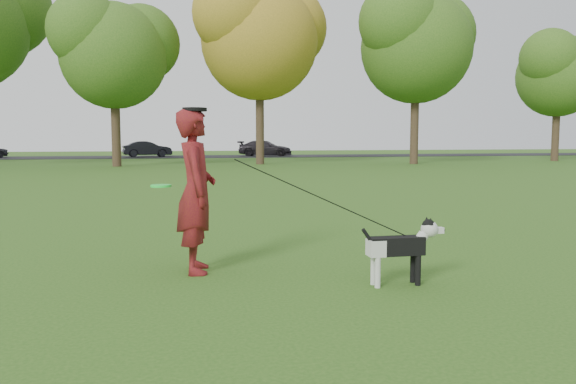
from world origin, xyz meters
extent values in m
plane|color=#285116|center=(0.00, 0.00, 0.00)|extent=(120.00, 120.00, 0.00)
cube|color=black|center=(0.00, 40.00, 0.01)|extent=(120.00, 7.00, 0.02)
imported|color=maroon|center=(-0.85, 0.44, 0.95)|extent=(0.47, 0.71, 1.90)
cube|color=black|center=(1.20, -0.60, 0.42)|extent=(0.60, 0.18, 0.20)
cube|color=silver|center=(0.97, -0.60, 0.41)|extent=(0.17, 0.19, 0.18)
cylinder|color=silver|center=(0.97, -0.66, 0.16)|extent=(0.06, 0.06, 0.33)
cylinder|color=silver|center=(0.97, -0.53, 0.16)|extent=(0.06, 0.06, 0.33)
cylinder|color=black|center=(1.43, -0.66, 0.16)|extent=(0.06, 0.06, 0.33)
cylinder|color=black|center=(1.43, -0.53, 0.16)|extent=(0.06, 0.06, 0.33)
cylinder|color=silver|center=(1.47, -0.60, 0.47)|extent=(0.20, 0.12, 0.21)
sphere|color=silver|center=(1.58, -0.60, 0.59)|extent=(0.18, 0.18, 0.18)
sphere|color=black|center=(1.57, -0.60, 0.63)|extent=(0.14, 0.14, 0.14)
cube|color=silver|center=(1.67, -0.60, 0.57)|extent=(0.12, 0.07, 0.07)
sphere|color=black|center=(1.74, -0.60, 0.57)|extent=(0.04, 0.04, 0.04)
cone|color=black|center=(1.57, -0.65, 0.68)|extent=(0.07, 0.07, 0.08)
cone|color=black|center=(1.57, -0.55, 0.68)|extent=(0.07, 0.07, 0.08)
cylinder|color=black|center=(0.91, -0.60, 0.49)|extent=(0.21, 0.04, 0.27)
cylinder|color=black|center=(1.41, -0.60, 0.48)|extent=(0.13, 0.13, 0.02)
imported|color=black|center=(-2.97, 40.00, 0.64)|extent=(3.94, 2.00, 1.24)
imported|color=black|center=(6.55, 40.00, 0.66)|extent=(4.76, 3.07, 1.28)
cylinder|color=#20FF42|center=(-1.24, 0.29, 1.03)|extent=(0.23, 0.23, 0.02)
cylinder|color=black|center=(-0.85, 0.44, 1.89)|extent=(0.28, 0.28, 0.04)
cylinder|color=#38281C|center=(-4.00, 25.50, 2.10)|extent=(0.48, 0.48, 4.20)
sphere|color=#426B1E|center=(-4.00, 25.50, 6.44)|extent=(5.60, 5.60, 5.60)
cylinder|color=#38281C|center=(4.00, 26.50, 2.52)|extent=(0.48, 0.48, 5.04)
sphere|color=#A58426|center=(4.00, 26.50, 7.73)|extent=(6.72, 6.72, 6.72)
cylinder|color=#38281C|center=(13.00, 25.00, 2.42)|extent=(0.48, 0.48, 4.83)
sphere|color=#426B1E|center=(13.00, 25.00, 7.41)|extent=(6.44, 6.44, 6.44)
cylinder|color=#38281C|center=(24.00, 27.00, 1.99)|extent=(0.48, 0.48, 3.99)
sphere|color=#426B1E|center=(24.00, 27.00, 6.12)|extent=(5.32, 5.32, 5.32)
camera|label=1|loc=(-1.12, -6.10, 1.57)|focal=35.00mm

